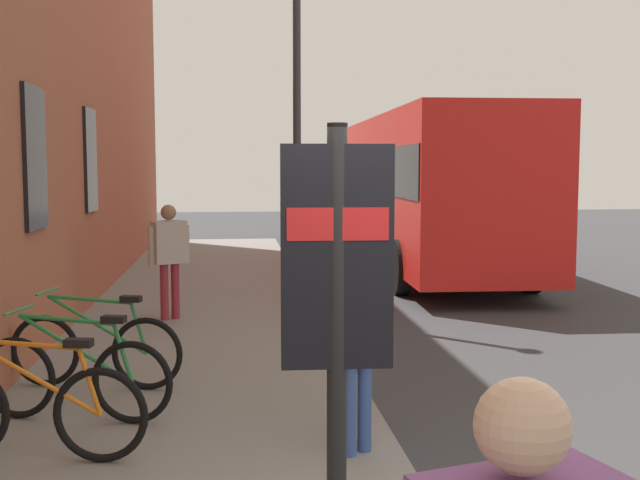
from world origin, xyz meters
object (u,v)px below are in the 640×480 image
(bicycle_under_window, at_px, (32,410))
(bicycle_by_door, at_px, (75,377))
(pedestrian_near_bus, at_px, (169,250))
(street_lamp, at_px, (297,98))
(city_bus, at_px, (427,184))
(transit_info_sign, at_px, (337,288))
(pedestrian_by_facade, at_px, (357,334))
(bicycle_end_of_row, at_px, (96,349))

(bicycle_under_window, relative_size, bicycle_by_door, 1.01)
(bicycle_under_window, distance_m, bicycle_by_door, 0.91)
(bicycle_under_window, bearing_deg, pedestrian_near_bus, -6.33)
(street_lamp, bearing_deg, city_bus, -33.06)
(city_bus, distance_m, pedestrian_near_bus, 7.80)
(transit_info_sign, distance_m, pedestrian_near_bus, 7.65)
(city_bus, xyz_separation_m, pedestrian_by_facade, (-11.27, 3.37, -0.87))
(bicycle_under_window, relative_size, street_lamp, 0.32)
(bicycle_end_of_row, xyz_separation_m, city_bus, (9.23, -5.64, 1.41))
(pedestrian_by_facade, relative_size, street_lamp, 0.28)
(bicycle_by_door, xyz_separation_m, city_bus, (10.25, -5.66, 1.41))
(bicycle_by_door, xyz_separation_m, bicycle_end_of_row, (1.02, -0.01, -0.00))
(bicycle_under_window, bearing_deg, street_lamp, -22.24)
(bicycle_under_window, distance_m, bicycle_end_of_row, 1.93)
(bicycle_by_door, height_order, pedestrian_near_bus, pedestrian_near_bus)
(bicycle_by_door, xyz_separation_m, pedestrian_by_facade, (-1.02, -2.29, 0.54))
(bicycle_by_door, xyz_separation_m, street_lamp, (5.18, -2.36, 2.82))
(city_bus, bearing_deg, bicycle_under_window, 152.57)
(pedestrian_near_bus, bearing_deg, pedestrian_by_facade, -161.68)
(pedestrian_by_facade, distance_m, street_lamp, 6.61)
(bicycle_end_of_row, height_order, transit_info_sign, transit_info_sign)
(bicycle_by_door, xyz_separation_m, transit_info_sign, (-3.02, -1.87, 1.21))
(pedestrian_by_facade, xyz_separation_m, street_lamp, (6.20, -0.07, 2.28))
(bicycle_under_window, relative_size, pedestrian_near_bus, 1.07)
(pedestrian_by_facade, bearing_deg, bicycle_by_door, 65.91)
(pedestrian_near_bus, xyz_separation_m, street_lamp, (0.70, -1.89, 2.20))
(bicycle_under_window, xyz_separation_m, pedestrian_by_facade, (-0.12, -2.42, 0.54))
(pedestrian_by_facade, bearing_deg, street_lamp, -0.61)
(bicycle_end_of_row, height_order, street_lamp, street_lamp)
(city_bus, height_order, pedestrian_by_facade, city_bus)
(city_bus, bearing_deg, transit_info_sign, 164.05)
(bicycle_under_window, relative_size, city_bus, 0.17)
(bicycle_by_door, bearing_deg, bicycle_under_window, 171.78)
(bicycle_under_window, height_order, street_lamp, street_lamp)
(city_bus, distance_m, street_lamp, 6.21)
(city_bus, relative_size, street_lamp, 1.94)
(bicycle_under_window, bearing_deg, city_bus, -27.43)
(transit_info_sign, xyz_separation_m, pedestrian_near_bus, (7.50, 1.40, -0.59))
(city_bus, relative_size, pedestrian_by_facade, 6.95)
(bicycle_under_window, distance_m, pedestrian_near_bus, 5.45)
(bicycle_under_window, xyz_separation_m, street_lamp, (6.08, -2.49, 2.82))
(transit_info_sign, distance_m, city_bus, 13.80)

